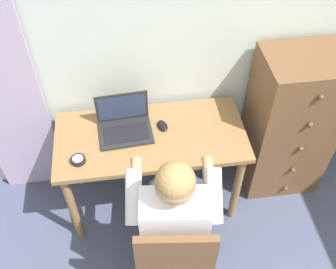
# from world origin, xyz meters

# --- Properties ---
(wall_back) EXTENTS (4.80, 0.05, 2.50)m
(wall_back) POSITION_xyz_m (0.00, 2.20, 1.25)
(wall_back) COLOR silver
(wall_back) RESTS_ON ground_plane
(desk) EXTENTS (1.24, 0.59, 0.73)m
(desk) POSITION_xyz_m (-0.31, 1.84, 0.62)
(desk) COLOR olive
(desk) RESTS_ON ground_plane
(dresser) EXTENTS (0.56, 0.46, 1.18)m
(dresser) POSITION_xyz_m (0.69, 1.93, 0.59)
(dresser) COLOR brown
(dresser) RESTS_ON ground_plane
(chair) EXTENTS (0.46, 0.45, 0.90)m
(chair) POSITION_xyz_m (-0.26, 1.11, 0.51)
(chair) COLOR brown
(chair) RESTS_ON ground_plane
(person_seated) EXTENTS (0.57, 0.61, 1.21)m
(person_seated) POSITION_xyz_m (-0.24, 1.30, 0.69)
(person_seated) COLOR #4C4C4C
(person_seated) RESTS_ON ground_plane
(laptop) EXTENTS (0.36, 0.27, 0.24)m
(laptop) POSITION_xyz_m (-0.47, 1.91, 0.78)
(laptop) COLOR #232326
(laptop) RESTS_ON desk
(computer_mouse) EXTENTS (0.09, 0.11, 0.03)m
(computer_mouse) POSITION_xyz_m (-0.22, 1.90, 0.74)
(computer_mouse) COLOR black
(computer_mouse) RESTS_ON desk
(desk_clock) EXTENTS (0.09, 0.09, 0.03)m
(desk_clock) POSITION_xyz_m (-0.77, 1.68, 0.74)
(desk_clock) COLOR black
(desk_clock) RESTS_ON desk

